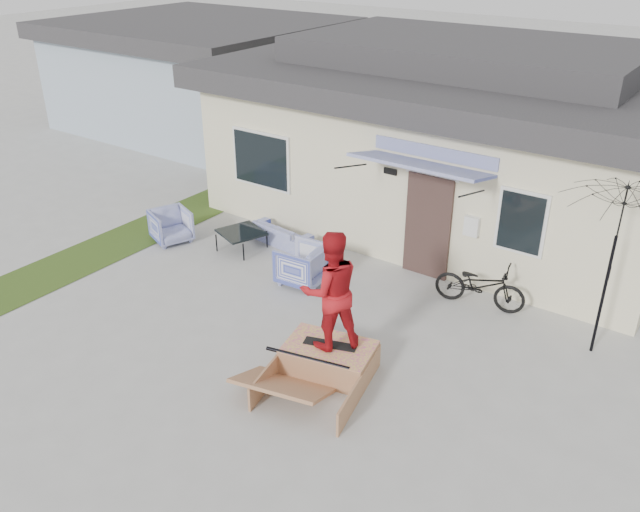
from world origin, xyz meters
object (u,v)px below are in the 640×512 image
Objects in this scene: coffee_table at (242,240)px; patio_umbrella at (612,257)px; skater at (331,289)px; armchair_left at (171,224)px; armchair_right at (303,263)px; skate_ramp at (329,359)px; bicycle at (481,280)px; skateboard at (330,344)px; loveseat at (280,230)px.

coffee_table is 7.44m from patio_umbrella.
skater reaches higher than coffee_table.
armchair_left reaches higher than coffee_table.
armchair_right is 1.03× the size of coffee_table.
armchair_left is at bearing -69.25° from skater.
skater is (-0.01, 0.04, 1.24)m from skate_ramp.
skateboard is at bearing 151.39° from bicycle.
skateboard is 0.44× the size of skater.
bicycle is at bearing -160.17° from skater.
bicycle is 0.76× the size of patio_umbrella.
armchair_left is 0.49× the size of bicycle.
skate_ramp is (4.02, -2.50, 0.02)m from coffee_table.
bicycle is 3.44m from skate_ramp.
skater is (4.01, -2.46, 1.26)m from coffee_table.
skater reaches higher than patio_umbrella.
coffee_table is 0.47× the size of skate_ramp.
armchair_right is 1.05× the size of skateboard.
patio_umbrella is 4.56m from skateboard.
loveseat is 1.88× the size of armchair_left.
bicycle is (4.69, -0.03, 0.24)m from loveseat.
armchair_left is (-2.00, -1.35, 0.11)m from loveseat.
loveseat is 0.79× the size of skater.
armchair_right is at bearing 122.44° from skate_ramp.
coffee_table is 0.45× the size of skater.
patio_umbrella is 1.20× the size of skate_ramp.
coffee_table is (-1.97, 0.43, -0.23)m from armchair_right.
patio_umbrella is at bearing -61.34° from armchair_left.
patio_umbrella is 4.39m from skater.
skateboard is at bearing 41.08° from armchair_right.
skate_ramp is 1.24m from skater.
loveseat is 0.89m from coffee_table.
loveseat reaches higher than coffee_table.
armchair_right is at bearing 101.12° from bicycle.
armchair_right reaches higher than skateboard.
bicycle reaches higher than skateboard.
armchair_right reaches higher than coffee_table.
armchair_left is 0.44× the size of skate_ramp.
armchair_right is 3.05m from skater.
armchair_left is 5.89m from skate_ramp.
armchair_right reaches higher than armchair_left.
patio_umbrella is (8.81, 1.05, 1.34)m from armchair_left.
patio_umbrella is at bearing 95.49° from armchair_right.
skater reaches higher than armchair_left.
armchair_right is at bearing -170.36° from patio_umbrella.
armchair_right is 2.03m from coffee_table.
coffee_table is at bearing 130.31° from skateboard.
skateboard is (-1.14, -3.19, -0.05)m from bicycle.
skate_ramp is at bearing -87.18° from armchair_left.
skater is at bearing 41.08° from armchair_right.
armchair_left is at bearing -91.67° from armchair_right.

